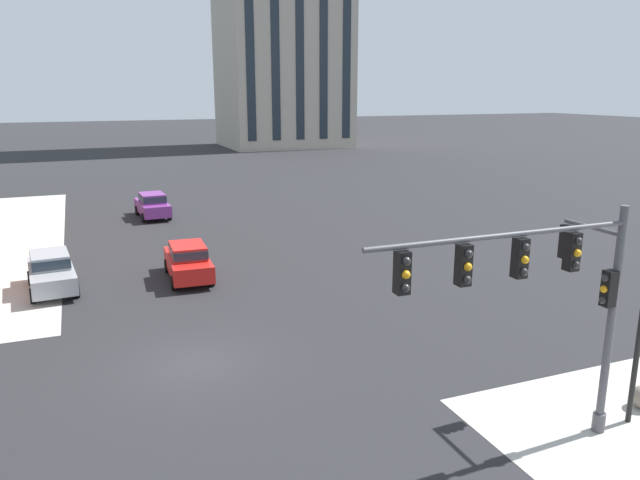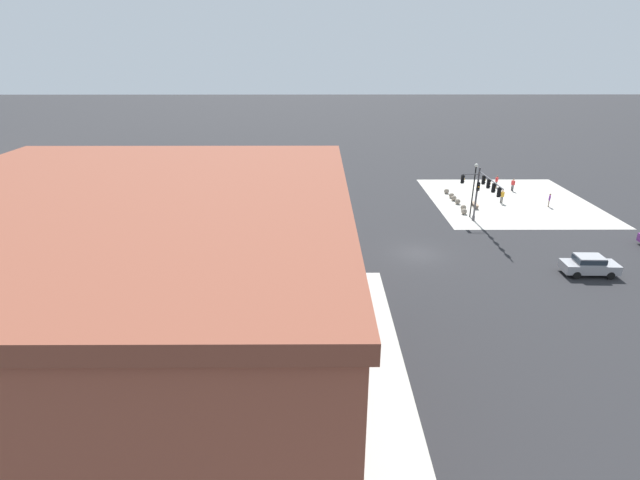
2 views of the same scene
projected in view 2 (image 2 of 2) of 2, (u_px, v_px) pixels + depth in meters
ground_plane at (418, 253)px, 42.84m from camera, size 320.00×320.00×0.00m
sidewalk_corner_slab at (509, 201)px, 57.70m from camera, size 20.00×19.00×0.02m
sidewalk_far_corner at (110, 410)px, 24.26m from camera, size 32.00×32.00×0.02m
traffic_signal_main at (482, 189)px, 47.92m from camera, size 6.95×2.09×5.89m
bollard_sphere_curb_a at (464, 211)px, 52.88m from camera, size 0.65×0.65×0.65m
bollard_sphere_curb_b at (463, 208)px, 54.18m from camera, size 0.65×0.65×0.65m
bollard_sphere_curb_c at (458, 201)px, 56.32m from camera, size 0.65×0.65×0.65m
bollard_sphere_curb_d at (454, 198)px, 57.59m from camera, size 0.65×0.65×0.65m
bollard_sphere_curb_e at (452, 195)px, 58.62m from camera, size 0.65×0.65×0.65m
bollard_sphere_curb_f at (447, 191)px, 60.42m from camera, size 0.65×0.65×0.65m
bench_near_signal at (475, 205)px, 55.15m from camera, size 1.83×0.62×0.49m
pedestrian_near_bench at (513, 184)px, 61.32m from camera, size 0.46×0.36×1.62m
pedestrian_at_curb at (502, 196)px, 56.38m from camera, size 0.25×0.54×1.67m
pedestrian_walking_east at (549, 199)px, 55.18m from camera, size 0.50×0.33×1.61m
pedestrian_with_bag at (497, 181)px, 62.85m from camera, size 0.35×0.48×1.63m
street_lamp_corner_near at (474, 185)px, 50.70m from camera, size 0.36×0.36×6.04m
car_main_northbound_near at (589, 264)px, 38.51m from camera, size 1.99×4.45×1.68m
car_main_southbound_near at (313, 265)px, 38.42m from camera, size 2.17×4.53×1.68m
car_cross_eastbound at (163, 238)px, 43.89m from camera, size 2.08×4.49×1.68m
car_cross_westbound at (320, 238)px, 43.78m from camera, size 2.04×4.47×1.68m
storefront_block_near_corner at (135, 311)px, 22.28m from camera, size 21.98×20.32×11.58m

